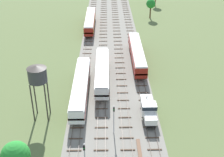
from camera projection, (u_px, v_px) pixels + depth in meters
ground_plane at (111, 53)px, 84.70m from camera, size 480.00×480.00×0.00m
ballast_bed at (111, 53)px, 84.70m from camera, size 17.13×176.00×0.01m
track_far_left at (87, 51)px, 85.41m from camera, size 2.40×126.00×0.29m
track_left at (103, 51)px, 85.48m from camera, size 2.40×126.00×0.29m
track_centre_left at (119, 51)px, 85.55m from camera, size 2.40×126.00×0.29m
track_centre at (134, 51)px, 85.62m from camera, size 2.40×126.00×0.29m
shunter_loco_centre_nearest at (149, 109)px, 56.99m from camera, size 2.74×8.46×3.10m
passenger_coach_far_left_near at (81, 86)px, 63.16m from camera, size 2.96×22.00×3.80m
diesel_railcar_left_mid at (102, 71)px, 69.22m from camera, size 2.96×20.50×3.80m
passenger_coach_centre_midfar at (137, 53)px, 78.03m from camera, size 2.96×22.00×3.80m
passenger_coach_far_left_far at (90, 21)px, 101.47m from camera, size 2.96×22.00×3.80m
water_tower at (37, 75)px, 53.87m from camera, size 3.50×3.50×10.80m
signal_post_nearest at (114, 116)px, 52.24m from camera, size 0.28×0.47×5.59m
signal_post_near at (85, 156)px, 43.48m from camera, size 0.28×0.47×5.89m
lineside_tree_0 at (16, 156)px, 42.39m from camera, size 4.11×4.11×6.61m
lineside_tree_2 at (151, 4)px, 110.00m from camera, size 3.26×3.26×6.91m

